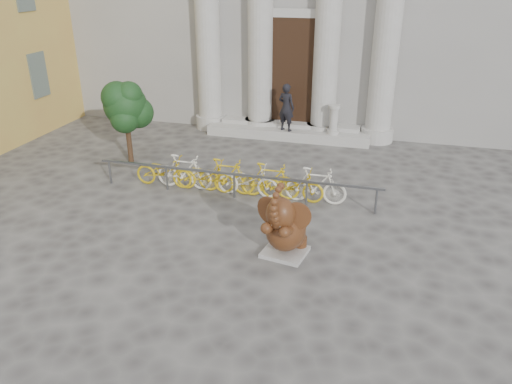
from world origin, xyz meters
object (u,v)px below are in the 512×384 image
(tree, at_px, (126,106))
(bike_rack, at_px, (236,177))
(elephant_statue, at_px, (285,228))
(pedestrian, at_px, (286,107))

(tree, bearing_deg, bike_rack, -20.26)
(elephant_statue, bearing_deg, pedestrian, 111.82)
(elephant_statue, xyz_separation_m, tree, (-6.03, 4.31, 1.18))
(elephant_statue, distance_m, tree, 7.50)
(bike_rack, bearing_deg, tree, 159.74)
(bike_rack, bearing_deg, elephant_statue, -54.85)
(bike_rack, bearing_deg, pedestrian, 86.34)
(bike_rack, relative_size, tree, 3.01)
(pedestrian, bearing_deg, elephant_statue, 121.12)
(bike_rack, xyz_separation_m, tree, (-4.05, 1.49, 1.35))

